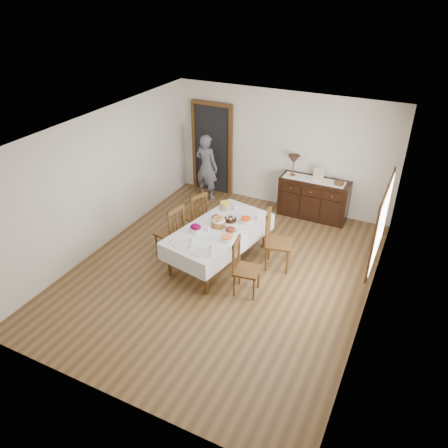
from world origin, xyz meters
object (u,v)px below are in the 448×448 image
at_px(chair_right_far, 276,239).
at_px(chair_left_near, 171,231).
at_px(dining_table, 219,232).
at_px(sideboard, 313,198).
at_px(chair_left_far, 195,214).
at_px(table_lamp, 294,160).
at_px(chair_right_near, 244,267).
at_px(person, 207,165).

bearing_deg(chair_right_far, chair_left_near, 93.14).
relative_size(dining_table, sideboard, 1.53).
bearing_deg(chair_right_far, chair_left_far, 68.96).
bearing_deg(sideboard, table_lamp, -179.17).
bearing_deg(chair_right_near, sideboard, -13.92).
xyz_separation_m(dining_table, chair_left_near, (-0.89, -0.21, -0.09)).
relative_size(chair_right_far, person, 0.68).
bearing_deg(sideboard, dining_table, -113.82).
xyz_separation_m(person, table_lamp, (2.01, 0.17, 0.42)).
relative_size(chair_left_near, chair_right_near, 1.07).
bearing_deg(chair_left_near, chair_right_near, 86.31).
bearing_deg(chair_left_far, chair_right_far, 104.77).
relative_size(sideboard, table_lamp, 3.22).
height_order(chair_left_near, table_lamp, table_lamp).
bearing_deg(chair_left_far, table_lamp, 166.63).
bearing_deg(person, dining_table, 128.99).
distance_m(dining_table, sideboard, 2.66).
relative_size(chair_right_near, table_lamp, 2.17).
bearing_deg(chair_left_far, chair_right_near, 76.39).
xyz_separation_m(dining_table, sideboard, (1.07, 2.43, -0.19)).
bearing_deg(person, chair_left_far, 116.93).
height_order(chair_left_far, person, person).
height_order(chair_left_near, person, person).
bearing_deg(chair_left_near, chair_right_far, 115.61).
xyz_separation_m(chair_right_near, chair_right_far, (0.21, 0.92, 0.07)).
xyz_separation_m(chair_left_near, chair_right_near, (1.65, -0.41, -0.03)).
xyz_separation_m(dining_table, person, (-1.45, 2.25, 0.19)).
bearing_deg(chair_right_near, chair_left_near, 68.00).
bearing_deg(table_lamp, sideboard, 0.83).
height_order(person, table_lamp, person).
xyz_separation_m(chair_right_far, sideboard, (0.09, 2.12, -0.12)).
distance_m(chair_right_near, person, 3.64).
height_order(chair_left_far, table_lamp, table_lamp).
bearing_deg(chair_right_near, table_lamp, -4.30).
xyz_separation_m(chair_right_near, sideboard, (0.30, 3.04, -0.06)).
relative_size(chair_left_near, table_lamp, 2.32).
relative_size(chair_left_far, chair_right_far, 0.89).
bearing_deg(sideboard, chair_right_near, -95.70).
bearing_deg(table_lamp, dining_table, -103.03).
bearing_deg(chair_left_far, sideboard, 157.81).
relative_size(chair_right_far, table_lamp, 2.45).
xyz_separation_m(sideboard, person, (-2.52, -0.17, 0.38)).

